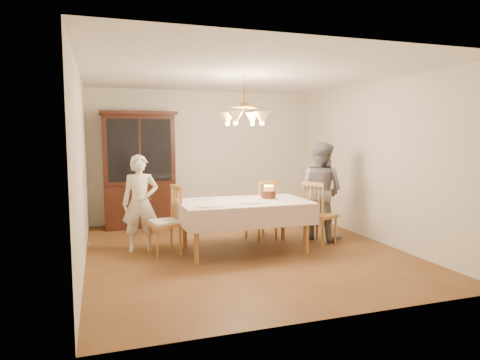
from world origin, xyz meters
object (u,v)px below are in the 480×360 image
object	(u,v)px
elderly_woman	(140,203)
china_hutch	(140,172)
birthday_cake	(269,195)
dining_table	(244,206)
chair_far_side	(262,213)

from	to	relation	value
elderly_woman	china_hutch	bearing A→B (deg)	91.30
birthday_cake	china_hutch	bearing A→B (deg)	127.99
dining_table	birthday_cake	xyz separation A→B (m)	(0.41, 0.05, 0.14)
dining_table	china_hutch	bearing A→B (deg)	120.11
dining_table	birthday_cake	bearing A→B (deg)	7.43
chair_far_side	elderly_woman	bearing A→B (deg)	-177.13
china_hutch	birthday_cake	size ratio (longest dim) A/B	7.20
china_hutch	dining_table	bearing A→B (deg)	-59.89
dining_table	china_hutch	size ratio (longest dim) A/B	0.88
elderly_woman	birthday_cake	size ratio (longest dim) A/B	4.81
birthday_cake	dining_table	bearing A→B (deg)	-172.57
chair_far_side	birthday_cake	size ratio (longest dim) A/B	3.33
chair_far_side	elderly_woman	world-z (taller)	elderly_woman
dining_table	china_hutch	world-z (taller)	china_hutch
dining_table	elderly_woman	world-z (taller)	elderly_woman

